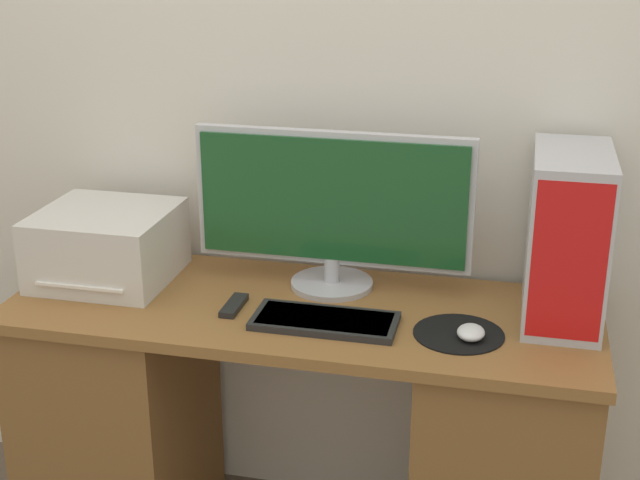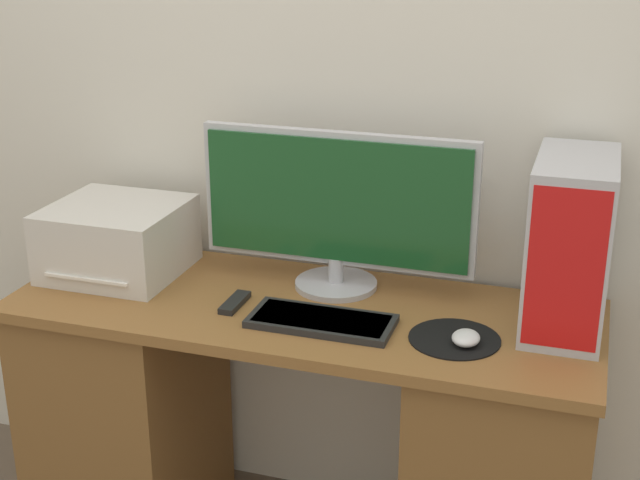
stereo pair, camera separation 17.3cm
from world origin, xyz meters
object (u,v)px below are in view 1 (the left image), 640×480
(keyboard, at_px, (325,321))
(monitor, at_px, (332,206))
(mouse, at_px, (471,332))
(remote_control, at_px, (234,305))
(computer_tower, at_px, (567,237))
(printer, at_px, (107,245))

(keyboard, bearing_deg, monitor, 98.13)
(monitor, height_order, keyboard, monitor)
(monitor, distance_m, mouse, 0.51)
(mouse, xyz_separation_m, remote_control, (-0.61, 0.04, -0.01))
(computer_tower, bearing_deg, printer, -178.58)
(printer, bearing_deg, computer_tower, 1.42)
(monitor, height_order, mouse, monitor)
(monitor, distance_m, remote_control, 0.37)
(keyboard, relative_size, remote_control, 2.75)
(printer, bearing_deg, remote_control, -15.99)
(mouse, bearing_deg, keyboard, 179.39)
(mouse, bearing_deg, remote_control, 176.00)
(keyboard, bearing_deg, mouse, -0.61)
(remote_control, bearing_deg, mouse, -4.00)
(keyboard, height_order, computer_tower, computer_tower)
(mouse, xyz_separation_m, printer, (-1.01, 0.16, 0.08))
(mouse, relative_size, remote_control, 0.62)
(monitor, bearing_deg, keyboard, -81.87)
(remote_control, bearing_deg, monitor, 42.95)
(keyboard, distance_m, printer, 0.68)
(keyboard, relative_size, printer, 1.01)
(monitor, height_order, printer, monitor)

